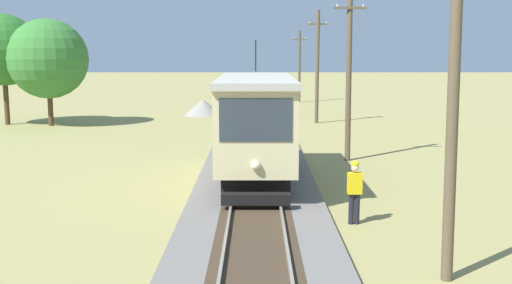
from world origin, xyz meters
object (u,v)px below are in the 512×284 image
(utility_pole_distant, at_px, (299,66))
(tree_right_near, at_px, (2,50))
(tree_left_near, at_px, (47,59))
(red_tram, at_px, (255,123))
(utility_pole_near_tram, at_px, (453,93))
(gravel_pile, at_px, (203,107))
(track_worker, at_px, (354,189))
(utility_pole_far, at_px, (317,66))
(freight_car, at_px, (255,91))
(utility_pole_mid, at_px, (348,73))

(utility_pole_distant, relative_size, tree_right_near, 0.93)
(tree_right_near, bearing_deg, tree_left_near, -11.02)
(red_tram, relative_size, tree_right_near, 1.21)
(utility_pole_near_tram, height_order, gravel_pile, utility_pole_near_tram)
(red_tram, bearing_deg, track_worker, -61.61)
(utility_pole_distant, bearing_deg, utility_pole_far, -90.00)
(freight_car, height_order, utility_pole_far, utility_pole_far)
(utility_pole_near_tram, bearing_deg, tree_right_near, 127.78)
(tree_right_near, bearing_deg, freight_car, 28.65)
(utility_pole_near_tram, xyz_separation_m, gravel_pile, (-7.90, 31.38, -3.29))
(red_tram, xyz_separation_m, utility_pole_far, (4.00, 17.77, 1.55))
(freight_car, bearing_deg, utility_pole_mid, -79.30)
(tree_left_near, bearing_deg, tree_right_near, 168.98)
(utility_pole_far, relative_size, tree_right_near, 1.03)
(utility_pole_mid, bearing_deg, gravel_pile, 113.84)
(freight_car, bearing_deg, track_worker, -84.97)
(utility_pole_far, xyz_separation_m, tree_right_near, (-20.07, -0.73, 1.03))
(utility_pole_mid, xyz_separation_m, utility_pole_distant, (0.00, 29.03, -0.43))
(gravel_pile, bearing_deg, tree_right_near, -155.73)
(utility_pole_near_tram, xyz_separation_m, utility_pole_far, (0.00, 26.62, -0.14))
(tree_left_near, bearing_deg, gravel_pile, 33.61)
(utility_pole_mid, relative_size, track_worker, 4.15)
(utility_pole_far, relative_size, gravel_pile, 2.55)
(utility_pole_far, bearing_deg, gravel_pile, 148.91)
(utility_pole_distant, bearing_deg, tree_left_near, -134.66)
(utility_pole_distant, distance_m, gravel_pile, 13.95)
(gravel_pile, bearing_deg, utility_pole_mid, -66.16)
(utility_pole_near_tram, height_order, track_worker, utility_pole_near_tram)
(gravel_pile, distance_m, tree_left_near, 11.57)
(gravel_pile, height_order, track_worker, track_worker)
(track_worker, height_order, tree_right_near, tree_right_near)
(tree_right_near, bearing_deg, track_worker, -49.58)
(gravel_pile, bearing_deg, freight_car, 40.19)
(red_tram, distance_m, track_worker, 5.83)
(utility_pole_distant, xyz_separation_m, track_worker, (-1.28, -38.71, -2.39))
(freight_car, relative_size, utility_pole_mid, 0.70)
(tree_left_near, bearing_deg, utility_pole_mid, -34.67)
(utility_pole_far, height_order, tree_right_near, utility_pole_far)
(freight_car, height_order, utility_pole_distant, utility_pole_distant)
(freight_car, bearing_deg, red_tram, -89.99)
(utility_pole_near_tram, relative_size, gravel_pile, 2.65)
(freight_car, height_order, utility_pole_near_tram, utility_pole_near_tram)
(utility_pole_far, distance_m, tree_right_near, 20.11)
(utility_pole_mid, relative_size, utility_pole_far, 1.02)
(freight_car, xyz_separation_m, utility_pole_far, (4.00, -8.05, 2.19))
(gravel_pile, distance_m, tree_right_near, 13.99)
(utility_pole_far, distance_m, tree_left_near, 17.10)
(red_tram, relative_size, utility_pole_mid, 1.15)
(utility_pole_mid, height_order, tree_right_near, utility_pole_mid)
(utility_pole_far, distance_m, gravel_pile, 9.74)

